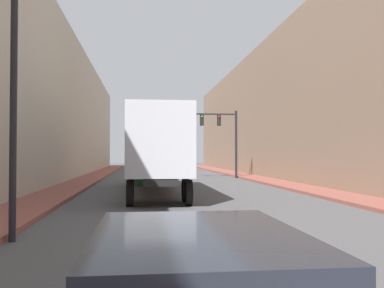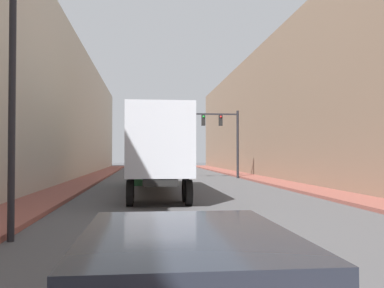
# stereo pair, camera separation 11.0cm
# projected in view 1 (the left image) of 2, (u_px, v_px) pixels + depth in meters

# --- Properties ---
(sidewalk_right) EXTENTS (2.08, 80.00, 0.15)m
(sidewalk_right) POSITION_uv_depth(u_px,v_px,m) (270.00, 181.00, 29.97)
(sidewalk_right) COLOR brown
(sidewalk_right) RESTS_ON ground
(sidewalk_left) EXTENTS (2.08, 80.00, 0.15)m
(sidewalk_left) POSITION_uv_depth(u_px,v_px,m) (80.00, 183.00, 28.46)
(sidewalk_left) COLOR brown
(sidewalk_left) RESTS_ON ground
(building_right) EXTENTS (6.00, 80.00, 11.42)m
(building_right) POSITION_uv_depth(u_px,v_px,m) (325.00, 102.00, 30.57)
(building_right) COLOR #846B56
(building_right) RESTS_ON ground
(building_left) EXTENTS (6.00, 80.00, 11.19)m
(building_left) POSITION_uv_depth(u_px,v_px,m) (18.00, 99.00, 28.13)
(building_left) COLOR #BCB29E
(building_left) RESTS_ON ground
(semi_truck) EXTENTS (2.54, 14.25, 3.92)m
(semi_truck) POSITION_uv_depth(u_px,v_px,m) (155.00, 149.00, 22.14)
(semi_truck) COLOR #B2B7C1
(semi_truck) RESTS_ON ground
(traffic_signal_gantry) EXTENTS (5.84, 0.35, 5.59)m
(traffic_signal_gantry) POSITION_uv_depth(u_px,v_px,m) (217.00, 130.00, 35.25)
(traffic_signal_gantry) COLOR black
(traffic_signal_gantry) RESTS_ON ground
(street_lamp) EXTENTS (0.44, 0.44, 7.02)m
(street_lamp) POSITION_uv_depth(u_px,v_px,m) (14.00, 44.00, 9.74)
(street_lamp) COLOR black
(street_lamp) RESTS_ON ground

